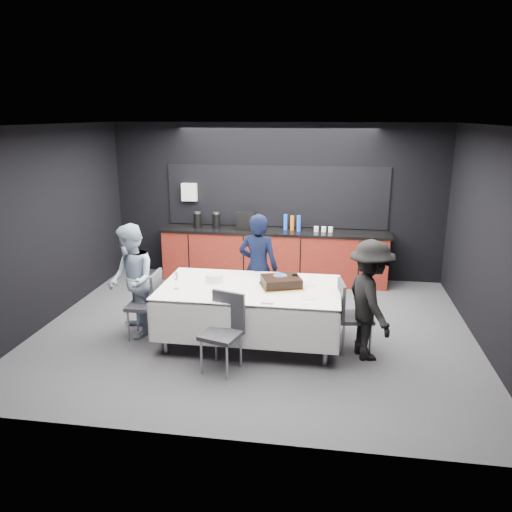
{
  "coord_description": "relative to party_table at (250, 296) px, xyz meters",
  "views": [
    {
      "loc": [
        1.01,
        -6.42,
        2.93
      ],
      "look_at": [
        0.0,
        0.1,
        1.05
      ],
      "focal_mm": 35.0,
      "sensor_mm": 36.0,
      "label": 1
    }
  ],
  "objects": [
    {
      "name": "ground",
      "position": [
        0.0,
        0.4,
        -0.64
      ],
      "size": [
        6.0,
        6.0,
        0.0
      ],
      "primitive_type": "plane",
      "color": "#444449",
      "rests_on": "ground"
    },
    {
      "name": "room_shell",
      "position": [
        0.0,
        0.4,
        1.22
      ],
      "size": [
        6.04,
        5.04,
        2.82
      ],
      "color": "white",
      "rests_on": "ground"
    },
    {
      "name": "kitchenette",
      "position": [
        -0.02,
        2.62,
        -0.1
      ],
      "size": [
        4.1,
        0.64,
        2.05
      ],
      "color": "#62170F",
      "rests_on": "ground"
    },
    {
      "name": "party_table",
      "position": [
        0.0,
        0.0,
        0.0
      ],
      "size": [
        2.32,
        1.32,
        0.78
      ],
      "color": "#99999E",
      "rests_on": "ground"
    },
    {
      "name": "cake_assembly",
      "position": [
        0.4,
        0.07,
        0.2
      ],
      "size": [
        0.63,
        0.57,
        0.16
      ],
      "color": "gold",
      "rests_on": "party_table"
    },
    {
      "name": "plate_stack",
      "position": [
        -0.5,
        0.13,
        0.19
      ],
      "size": [
        0.24,
        0.24,
        0.1
      ],
      "primitive_type": "cylinder",
      "color": "white",
      "rests_on": "party_table"
    },
    {
      "name": "loose_plate_near",
      "position": [
        -0.4,
        -0.25,
        0.14
      ],
      "size": [
        0.2,
        0.2,
        0.01
      ],
      "primitive_type": "cylinder",
      "color": "white",
      "rests_on": "party_table"
    },
    {
      "name": "loose_plate_right_a",
      "position": [
        0.74,
        0.19,
        0.14
      ],
      "size": [
        0.22,
        0.22,
        0.01
      ],
      "primitive_type": "cylinder",
      "color": "white",
      "rests_on": "party_table"
    },
    {
      "name": "loose_plate_right_b",
      "position": [
        0.78,
        -0.28,
        0.14
      ],
      "size": [
        0.2,
        0.2,
        0.01
      ],
      "primitive_type": "cylinder",
      "color": "white",
      "rests_on": "party_table"
    },
    {
      "name": "loose_plate_far",
      "position": [
        0.08,
        0.42,
        0.14
      ],
      "size": [
        0.21,
        0.21,
        0.01
      ],
      "primitive_type": "cylinder",
      "color": "white",
      "rests_on": "party_table"
    },
    {
      "name": "fork_pile",
      "position": [
        0.3,
        -0.55,
        0.15
      ],
      "size": [
        0.15,
        0.1,
        0.02
      ],
      "primitive_type": "cube",
      "rotation": [
        0.0,
        0.0,
        0.06
      ],
      "color": "white",
      "rests_on": "party_table"
    },
    {
      "name": "champagne_flute",
      "position": [
        -0.92,
        -0.23,
        0.3
      ],
      "size": [
        0.06,
        0.06,
        0.22
      ],
      "color": "white",
      "rests_on": "party_table"
    },
    {
      "name": "chair_left",
      "position": [
        -1.36,
        -0.05,
        -0.11
      ],
      "size": [
        0.43,
        0.43,
        0.92
      ],
      "color": "#313136",
      "rests_on": "ground"
    },
    {
      "name": "chair_right",
      "position": [
        1.28,
        -0.05,
        -0.11
      ],
      "size": [
        0.48,
        0.48,
        0.92
      ],
      "color": "#313136",
      "rests_on": "ground"
    },
    {
      "name": "chair_near",
      "position": [
        -0.19,
        -0.74,
        -0.11
      ],
      "size": [
        0.52,
        0.52,
        0.92
      ],
      "color": "#313136",
      "rests_on": "ground"
    },
    {
      "name": "person_center",
      "position": [
        -0.01,
        0.77,
        0.15
      ],
      "size": [
        0.63,
        0.46,
        1.59
      ],
      "primitive_type": "imported",
      "rotation": [
        0.0,
        0.0,
        3.01
      ],
      "color": "black",
      "rests_on": "ground"
    },
    {
      "name": "person_left",
      "position": [
        -1.62,
        -0.0,
        0.13
      ],
      "size": [
        0.89,
        0.95,
        1.54
      ],
      "primitive_type": "imported",
      "rotation": [
        0.0,
        0.0,
        -1.01
      ],
      "color": "#9FB3C8",
      "rests_on": "ground"
    },
    {
      "name": "person_right",
      "position": [
        1.51,
        -0.19,
        0.11
      ],
      "size": [
        0.84,
        1.1,
        1.5
      ],
      "primitive_type": "imported",
      "rotation": [
        0.0,
        0.0,
        1.9
      ],
      "color": "black",
      "rests_on": "ground"
    }
  ]
}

